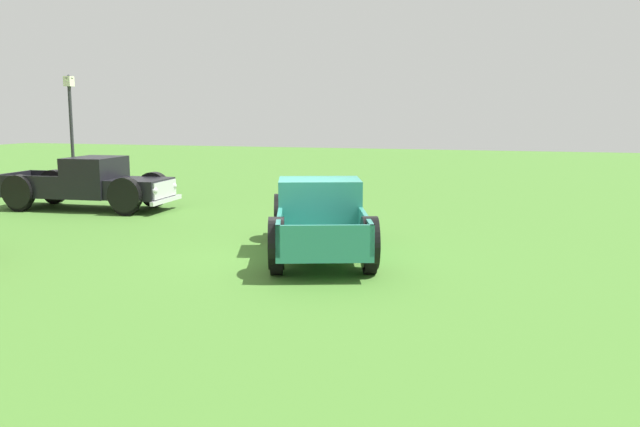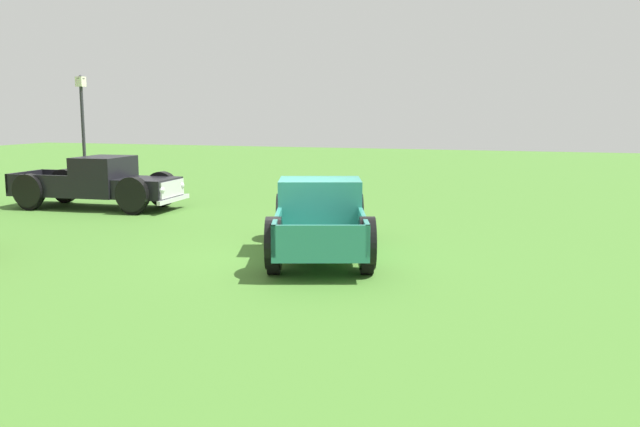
% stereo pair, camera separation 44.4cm
% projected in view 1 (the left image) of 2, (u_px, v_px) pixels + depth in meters
% --- Properties ---
extents(ground_plane, '(80.00, 80.00, 0.00)m').
position_uv_depth(ground_plane, '(297.00, 256.00, 14.46)').
color(ground_plane, '#477A2D').
extents(pickup_truck_foreground, '(5.58, 3.44, 1.61)m').
position_uv_depth(pickup_truck_foreground, '(319.00, 217.00, 14.87)').
color(pickup_truck_foreground, '#2D8475').
rests_on(pickup_truck_foreground, ground_plane).
extents(pickup_truck_behind_right, '(2.37, 5.48, 1.64)m').
position_uv_depth(pickup_truck_behind_right, '(98.00, 185.00, 21.09)').
color(pickup_truck_behind_right, black).
rests_on(pickup_truck_behind_right, ground_plane).
extents(lamp_post_near, '(0.36, 0.36, 4.36)m').
position_uv_depth(lamp_post_near, '(72.00, 132.00, 24.59)').
color(lamp_post_near, '#2D2D33').
rests_on(lamp_post_near, ground_plane).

